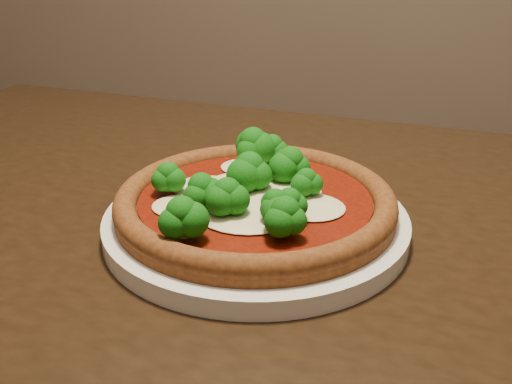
# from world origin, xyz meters

# --- Properties ---
(dining_table) EXTENTS (1.32, 0.91, 0.75)m
(dining_table) POSITION_xyz_m (-0.12, 0.12, 0.65)
(dining_table) COLOR black
(dining_table) RESTS_ON floor
(plate) EXTENTS (0.29, 0.29, 0.02)m
(plate) POSITION_xyz_m (-0.12, 0.11, 0.76)
(plate) COLOR silver
(plate) RESTS_ON dining_table
(pizza) EXTENTS (0.27, 0.27, 0.06)m
(pizza) POSITION_xyz_m (-0.12, 0.12, 0.78)
(pizza) COLOR brown
(pizza) RESTS_ON plate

